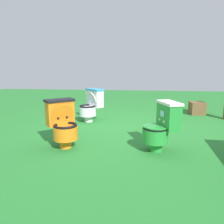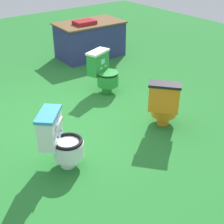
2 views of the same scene
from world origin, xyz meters
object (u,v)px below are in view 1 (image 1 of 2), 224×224
toilet_white (91,105)px  toilet_green (161,126)px  lemon_bucket (176,116)px  small_crate (197,108)px  toilet_orange (63,123)px

toilet_white → toilet_green: bearing=173.4°
toilet_white → lemon_bucket: size_ratio=2.63×
toilet_green → small_crate: (-2.66, 1.19, -0.21)m
toilet_orange → small_crate: bearing=-175.2°
lemon_bucket → toilet_green: bearing=-16.0°
lemon_bucket → small_crate: bearing=140.0°
toilet_green → small_crate: size_ratio=1.98×
small_crate → toilet_white: bearing=-68.3°
toilet_white → small_crate: size_ratio=1.98×
toilet_orange → toilet_green: same height
toilet_orange → small_crate: 3.76m
toilet_green → small_crate: bearing=-44.4°
toilet_white → small_crate: toilet_white is taller
toilet_orange → toilet_white: 1.62m
toilet_orange → small_crate: (-2.64, 2.67, -0.22)m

